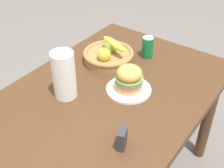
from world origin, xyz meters
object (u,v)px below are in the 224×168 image
plate (129,89)px  fruit_basket (109,55)px  napkin_holder (122,139)px  soda_can (148,47)px  sandwich (129,78)px  paper_towel_roll (64,75)px

plate → fruit_basket: size_ratio=0.78×
fruit_basket → napkin_holder: fruit_basket is taller
soda_can → napkin_holder: size_ratio=1.40×
plate → soda_can: (0.34, 0.09, 0.06)m
napkin_holder → plate: bearing=8.9°
sandwich → soda_can: (0.34, 0.09, -0.01)m
fruit_basket → napkin_holder: 0.65m
paper_towel_roll → soda_can: bearing=-13.8°
plate → napkin_holder: bearing=-150.8°
soda_can → paper_towel_roll: bearing=166.2°
soda_can → paper_towel_roll: size_ratio=0.53×
sandwich → plate: bearing=180.0°
sandwich → fruit_basket: 0.30m
plate → soda_can: 0.35m
soda_can → paper_towel_roll: 0.57m
plate → fruit_basket: 0.30m
paper_towel_roll → plate: bearing=-47.3°
fruit_basket → paper_towel_roll: bearing=-177.3°
sandwich → napkin_holder: (-0.33, -0.18, -0.03)m
fruit_basket → paper_towel_roll: size_ratio=1.21×
plate → sandwich: (0.00, 0.00, 0.07)m
sandwich → fruit_basket: (0.17, 0.25, -0.03)m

